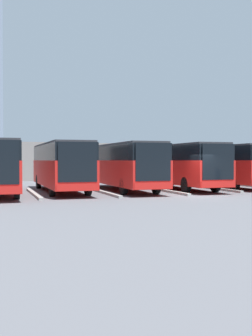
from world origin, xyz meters
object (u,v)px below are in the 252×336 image
at_px(bus_1, 221,164).
at_px(bus_4, 61,165).
at_px(bus_3, 123,165).
at_px(bus_2, 178,164).

xyz_separation_m(bus_1, bus_4, (13.12, -0.28, 0.00)).
relative_size(bus_1, bus_3, 1.00).
distance_m(bus_3, bus_4, 4.41).
xyz_separation_m(bus_2, bus_3, (4.37, -0.24, 0.00)).
bearing_deg(bus_1, bus_4, 4.59).
xyz_separation_m(bus_3, bus_4, (4.37, -0.58, 0.00)).
height_order(bus_1, bus_4, same).
relative_size(bus_2, bus_4, 1.00).
relative_size(bus_1, bus_2, 1.00).
bearing_deg(bus_1, bus_2, 12.95).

